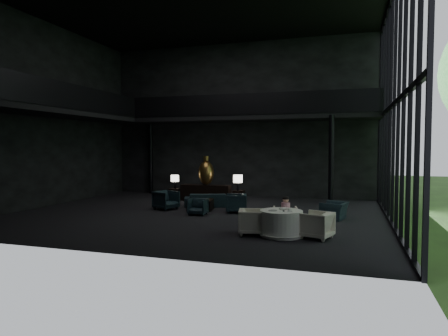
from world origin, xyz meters
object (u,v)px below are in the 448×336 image
(side_table_left, at_px, (175,194))
(lounge_armchair_south, at_px, (198,207))
(dining_chair_north, at_px, (285,217))
(dining_chair_west, at_px, (253,220))
(table_lamp_left, at_px, (175,179))
(child, at_px, (286,206))
(sofa, at_px, (208,198))
(dining_table, at_px, (281,225))
(side_table_right, at_px, (239,196))
(dining_chair_east, at_px, (316,222))
(lounge_armchair_east, at_px, (236,202))
(coffee_table, at_px, (200,205))
(table_lamp_right, at_px, (238,179))
(console, at_px, (206,193))
(bronze_urn, at_px, (206,173))
(lounge_armchair_west, at_px, (166,198))
(window_armchair, at_px, (334,209))

(side_table_left, xyz_separation_m, lounge_armchair_south, (2.66, -3.80, 0.03))
(dining_chair_north, relative_size, dining_chair_west, 0.87)
(table_lamp_left, relative_size, child, 1.10)
(sofa, distance_m, dining_table, 6.20)
(side_table_right, distance_m, sofa, 2.01)
(sofa, relative_size, dining_chair_east, 2.16)
(side_table_left, relative_size, table_lamp_left, 0.85)
(side_table_right, distance_m, dining_chair_west, 6.96)
(lounge_armchair_east, xyz_separation_m, coffee_table, (-1.56, 0.16, -0.21))
(table_lamp_left, height_order, dining_chair_north, table_lamp_left)
(lounge_armchair_east, xyz_separation_m, child, (2.35, -2.62, 0.32))
(table_lamp_right, height_order, dining_table, table_lamp_right)
(console, relative_size, bronze_urn, 1.75)
(side_table_left, bearing_deg, sofa, -35.94)
(dining_chair_east, bearing_deg, lounge_armchair_west, -100.21)
(lounge_armchair_east, bearing_deg, lounge_armchair_south, -66.35)
(table_lamp_right, height_order, window_armchair, table_lamp_right)
(lounge_armchair_west, height_order, lounge_armchair_south, lounge_armchair_west)
(lounge_armchair_west, relative_size, child, 1.56)
(lounge_armchair_west, distance_m, lounge_armchair_south, 1.95)
(bronze_urn, distance_m, dining_chair_west, 7.62)
(bronze_urn, relative_size, window_armchair, 1.65)
(side_table_right, height_order, dining_chair_east, dining_chair_east)
(coffee_table, relative_size, dining_table, 0.70)
(lounge_armchair_south, height_order, dining_chair_north, dining_chair_north)
(console, height_order, side_table_left, console)
(lounge_armchair_west, bearing_deg, console, 8.25)
(bronze_urn, height_order, lounge_armchair_south, bronze_urn)
(lounge_armchair_west, height_order, dining_chair_north, lounge_armchair_west)
(side_table_right, height_order, child, child)
(coffee_table, xyz_separation_m, child, (3.91, -2.79, 0.53))
(table_lamp_right, height_order, dining_chair_east, table_lamp_right)
(console, height_order, dining_table, console)
(table_lamp_left, relative_size, dining_chair_west, 0.75)
(side_table_right, height_order, lounge_armchair_east, lounge_armchair_east)
(sofa, height_order, window_armchair, sofa)
(lounge_armchair_east, relative_size, coffee_table, 0.87)
(console, bearing_deg, dining_chair_west, -59.40)
(side_table_left, relative_size, lounge_armchair_east, 0.65)
(lounge_armchair_east, bearing_deg, coffee_table, -110.70)
(table_lamp_left, bearing_deg, table_lamp_right, 0.14)
(bronze_urn, height_order, table_lamp_right, bronze_urn)
(lounge_armchair_west, xyz_separation_m, dining_chair_east, (6.34, -3.50, -0.01))
(sofa, relative_size, dining_chair_west, 2.23)
(coffee_table, height_order, dining_chair_east, dining_chair_east)
(bronze_urn, distance_m, coffee_table, 3.04)
(table_lamp_right, xyz_separation_m, coffee_table, (-0.87, -2.64, -0.86))
(console, relative_size, child, 4.08)
(lounge_armchair_south, bearing_deg, child, -26.46)
(bronze_urn, relative_size, dining_chair_west, 1.59)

